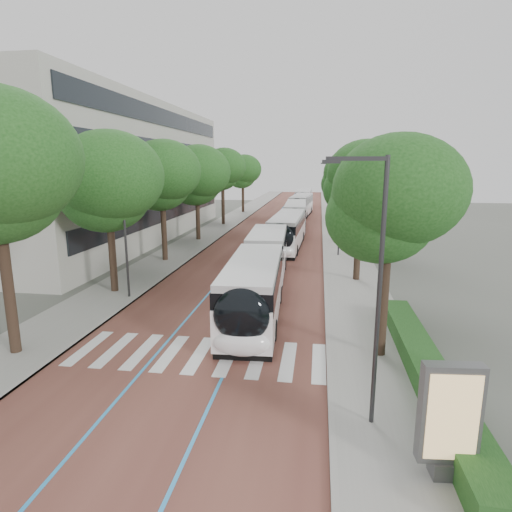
{
  "coord_description": "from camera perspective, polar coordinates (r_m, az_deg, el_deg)",
  "views": [
    {
      "loc": [
        5.0,
        -15.18,
        7.87
      ],
      "look_at": [
        1.3,
        9.98,
        2.4
      ],
      "focal_mm": 30.0,
      "sensor_mm": 36.0,
      "label": 1
    }
  ],
  "objects": [
    {
      "name": "kerb_left",
      "position": [
        56.73,
        -2.5,
        4.21
      ],
      "size": [
        0.2,
        140.0,
        0.14
      ],
      "primitive_type": "cube",
      "color": "gray",
      "rests_on": "ground"
    },
    {
      "name": "streetlight_near",
      "position": [
        12.66,
        15.45,
        -2.25
      ],
      "size": [
        1.82,
        0.2,
        8.0
      ],
      "color": "#303033",
      "rests_on": "sidewalk_right"
    },
    {
      "name": "office_building",
      "position": [
        49.65,
        -21.54,
        10.3
      ],
      "size": [
        18.11,
        40.0,
        14.0
      ],
      "color": "#B0AEA3",
      "rests_on": "ground"
    },
    {
      "name": "zebra_crossing",
      "position": [
        18.61,
        -7.6,
        -12.9
      ],
      "size": [
        10.55,
        3.6,
        0.01
      ],
      "color": "silver",
      "rests_on": "ground"
    },
    {
      "name": "trees_right",
      "position": [
        37.49,
        12.66,
        9.45
      ],
      "size": [
        5.33,
        47.05,
        8.88
      ],
      "color": "black",
      "rests_on": "ground"
    },
    {
      "name": "lamp_post_left",
      "position": [
        25.98,
        -17.07,
        3.3
      ],
      "size": [
        0.14,
        0.14,
        8.0
      ],
      "primitive_type": "cylinder",
      "color": "#303033",
      "rests_on": "sidewalk_left"
    },
    {
      "name": "ground",
      "position": [
        17.82,
        -9.14,
        -14.24
      ],
      "size": [
        160.0,
        160.0,
        0.0
      ],
      "primitive_type": "plane",
      "color": "#51544C",
      "rests_on": "ground"
    },
    {
      "name": "trees_left",
      "position": [
        39.78,
        -10.13,
        10.4
      ],
      "size": [
        6.49,
        60.99,
        10.21
      ],
      "color": "black",
      "rests_on": "ground"
    },
    {
      "name": "lead_bus",
      "position": [
        25.2,
        0.6,
        -2.2
      ],
      "size": [
        3.36,
        18.49,
        3.2
      ],
      "rotation": [
        0.0,
        0.0,
        0.05
      ],
      "color": "black",
      "rests_on": "ground"
    },
    {
      "name": "sidewalk_right",
      "position": [
        55.79,
        10.87,
        3.87
      ],
      "size": [
        4.0,
        140.0,
        0.12
      ],
      "primitive_type": "cube",
      "color": "gray",
      "rests_on": "ground"
    },
    {
      "name": "lane_line_right",
      "position": [
        55.84,
        4.8,
        4.01
      ],
      "size": [
        0.12,
        126.0,
        0.01
      ],
      "primitive_type": "cube",
      "color": "#2A8ED5",
      "rests_on": "road"
    },
    {
      "name": "bus_queued_1",
      "position": [
        53.3,
        5.28,
        5.35
      ],
      "size": [
        2.88,
        12.47,
        3.2
      ],
      "rotation": [
        0.0,
        0.0,
        0.03
      ],
      "color": "white",
      "rests_on": "ground"
    },
    {
      "name": "ad_panel",
      "position": [
        12.24,
        24.36,
        -19.17
      ],
      "size": [
        1.5,
        0.62,
        3.06
      ],
      "rotation": [
        0.0,
        0.0,
        0.08
      ],
      "color": "#59595B",
      "rests_on": "sidewalk_right"
    },
    {
      "name": "road",
      "position": [
        55.96,
        3.16,
        4.04
      ],
      "size": [
        11.0,
        140.0,
        0.02
      ],
      "primitive_type": "cube",
      "color": "brown",
      "rests_on": "ground"
    },
    {
      "name": "kerb_right",
      "position": [
        55.74,
        8.91,
        3.93
      ],
      "size": [
        0.2,
        140.0,
        0.14
      ],
      "primitive_type": "cube",
      "color": "gray",
      "rests_on": "ground"
    },
    {
      "name": "streetlight_far",
      "position": [
        37.34,
        10.9,
        7.23
      ],
      "size": [
        1.82,
        0.2,
        8.0
      ],
      "color": "#303033",
      "rests_on": "sidewalk_right"
    },
    {
      "name": "lane_line_left",
      "position": [
        56.13,
        1.53,
        4.09
      ],
      "size": [
        0.12,
        126.0,
        0.01
      ],
      "primitive_type": "cube",
      "color": "#2A8ED5",
      "rests_on": "road"
    },
    {
      "name": "bus_queued_3",
      "position": [
        80.59,
        6.37,
        7.62
      ],
      "size": [
        2.73,
        12.44,
        3.2
      ],
      "rotation": [
        0.0,
        0.0,
        -0.02
      ],
      "color": "white",
      "rests_on": "ground"
    },
    {
      "name": "sidewalk_left",
      "position": [
        57.12,
        -4.37,
        4.24
      ],
      "size": [
        4.0,
        140.0,
        0.12
      ],
      "primitive_type": "cube",
      "color": "gray",
      "rests_on": "ground"
    },
    {
      "name": "hedge",
      "position": [
        17.36,
        21.81,
        -13.84
      ],
      "size": [
        1.2,
        14.0,
        0.8
      ],
      "primitive_type": "cube",
      "color": "#163E15",
      "rests_on": "sidewalk_right"
    },
    {
      "name": "bus_queued_0",
      "position": [
        40.58,
        4.18,
        3.25
      ],
      "size": [
        2.93,
        12.47,
        3.2
      ],
      "rotation": [
        0.0,
        0.0,
        -0.03
      ],
      "color": "white",
      "rests_on": "ground"
    },
    {
      "name": "bus_queued_2",
      "position": [
        67.03,
        6.02,
        6.72
      ],
      "size": [
        3.33,
        12.54,
        3.2
      ],
      "rotation": [
        0.0,
        0.0,
        -0.07
      ],
      "color": "white",
      "rests_on": "ground"
    }
  ]
}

